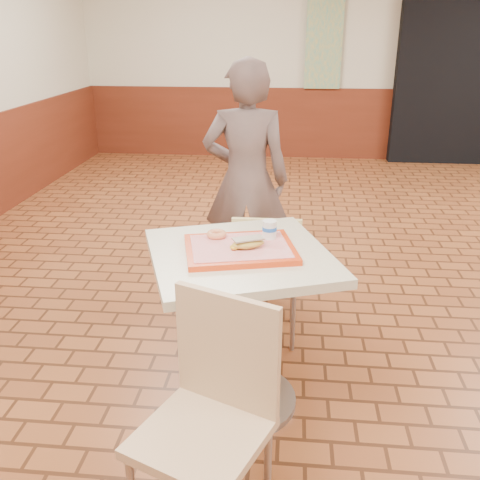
# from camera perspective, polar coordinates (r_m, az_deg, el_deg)

# --- Properties ---
(wainscot_band) EXTENTS (8.00, 10.00, 1.00)m
(wainscot_band) POSITION_cam_1_polar(r_m,az_deg,el_deg) (3.38, 22.05, -2.88)
(wainscot_band) COLOR #531E10
(wainscot_band) RESTS_ON ground
(corridor_doorway) EXTENTS (1.60, 0.22, 2.20)m
(corridor_doorway) POSITION_cam_1_polar(r_m,az_deg,el_deg) (8.16, 21.93, 15.29)
(corridor_doorway) COLOR black
(corridor_doorway) RESTS_ON ground
(promo_poster) EXTENTS (0.50, 0.03, 1.20)m
(promo_poster) POSITION_cam_1_polar(r_m,az_deg,el_deg) (7.90, 8.95, 20.00)
(promo_poster) COLOR gray
(promo_poster) RESTS_ON wainscot_band
(main_table) EXTENTS (0.80, 0.80, 0.85)m
(main_table) POSITION_cam_1_polar(r_m,az_deg,el_deg) (2.60, 0.00, -6.92)
(main_table) COLOR beige
(main_table) RESTS_ON ground
(chair_main_front) EXTENTS (0.56, 0.56, 0.93)m
(chair_main_front) POSITION_cam_1_polar(r_m,az_deg,el_deg) (2.06, -3.04, -17.35)
(chair_main_front) COLOR tan
(chair_main_front) RESTS_ON ground
(chair_main_back) EXTENTS (0.39, 0.39, 0.84)m
(chair_main_back) POSITION_cam_1_polar(r_m,az_deg,el_deg) (3.18, 2.84, -3.41)
(chair_main_back) COLOR #E8D88B
(chair_main_back) RESTS_ON ground
(customer) EXTENTS (0.62, 0.43, 1.65)m
(customer) POSITION_cam_1_polar(r_m,az_deg,el_deg) (3.73, 0.66, 6.34)
(customer) COLOR brown
(customer) RESTS_ON ground
(serving_tray) EXTENTS (0.50, 0.39, 0.03)m
(serving_tray) POSITION_cam_1_polar(r_m,az_deg,el_deg) (2.47, 0.00, -0.97)
(serving_tray) COLOR red
(serving_tray) RESTS_ON main_table
(ring_donut) EXTENTS (0.11, 0.11, 0.03)m
(ring_donut) POSITION_cam_1_polar(r_m,az_deg,el_deg) (2.56, -2.53, 0.62)
(ring_donut) COLOR #D77C4E
(ring_donut) RESTS_ON serving_tray
(long_john_donut) EXTENTS (0.17, 0.14, 0.05)m
(long_john_donut) POSITION_cam_1_polar(r_m,az_deg,el_deg) (2.43, 0.79, -0.36)
(long_john_donut) COLOR #B49234
(long_john_donut) RESTS_ON serving_tray
(paper_cup) EXTENTS (0.07, 0.07, 0.09)m
(paper_cup) POSITION_cam_1_polar(r_m,az_deg,el_deg) (2.55, 3.16, 1.17)
(paper_cup) COLOR silver
(paper_cup) RESTS_ON serving_tray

